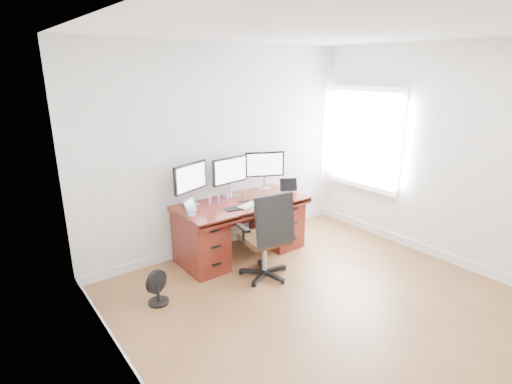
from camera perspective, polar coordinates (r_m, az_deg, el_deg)
ground at (r=4.26m, az=12.81°, el=-17.25°), size 4.50×4.50×0.00m
back_wall at (r=5.33m, az=-4.88°, el=6.03°), size 4.00×0.10×2.70m
right_wall at (r=5.39m, az=26.92°, el=4.38°), size 0.10×4.50×2.70m
desk at (r=5.27m, az=-2.17°, el=-4.85°), size 1.70×0.80×0.75m
office_chair at (r=4.70m, az=1.53°, el=-8.34°), size 0.65×0.65×1.07m
floor_fan at (r=4.42m, az=-13.88°, el=-13.17°), size 0.26×0.22×0.37m
monitor_left at (r=4.96m, az=-9.35°, el=1.86°), size 0.53×0.22×0.53m
monitor_center at (r=5.24m, az=-3.74°, el=2.89°), size 0.55×0.16×0.53m
monitor_right at (r=5.57m, az=1.25°, el=3.79°), size 0.51×0.27×0.53m
tablet_left at (r=4.68m, az=-9.32°, el=-2.28°), size 0.23×0.20×0.19m
tablet_right at (r=5.51m, az=4.72°, el=0.88°), size 0.24×0.17×0.19m
keyboard at (r=4.95m, az=-1.05°, el=-1.90°), size 0.32×0.20×0.01m
trackpad at (r=5.14m, az=1.48°, el=-1.22°), size 0.13×0.13×0.01m
drawing_tablet at (r=4.85m, az=-3.03°, el=-2.39°), size 0.26×0.20×0.01m
phone at (r=5.14m, az=-1.73°, el=-1.22°), size 0.14×0.08×0.01m
figurine_purple at (r=5.03m, az=-6.61°, el=-1.18°), size 0.04×0.04×0.09m
figurine_blue at (r=5.09m, az=-5.34°, el=-0.90°), size 0.04×0.04×0.09m
figurine_pink at (r=5.16m, az=-4.13°, el=-0.64°), size 0.04×0.04×0.09m
figurine_brown at (r=5.29m, az=-1.81°, el=-0.13°), size 0.04×0.04×0.09m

